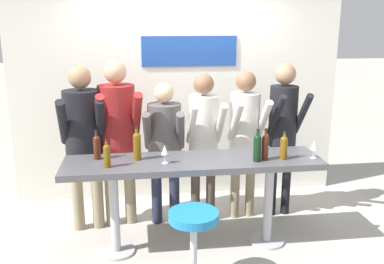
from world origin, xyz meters
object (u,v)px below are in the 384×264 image
object	(u,v)px
bar_stool	(194,238)
person_right	(283,122)
wine_bottle_2	(137,145)
wine_bottle_1	(265,146)
person_center_right	(245,129)
wine_bottle_4	(97,146)
wine_bottle_3	(107,154)
wine_bottle_5	(284,146)
wine_glass_1	(165,150)
tasting_table	(193,173)
person_center_left	(165,139)
person_center	(204,132)
person_far_left	(83,131)
wine_glass_0	(314,146)
wine_bottle_0	(257,147)
person_left	(118,126)

from	to	relation	value
bar_stool	person_right	size ratio (longest dim) A/B	0.40
person_right	wine_bottle_2	bearing A→B (deg)	-165.11
wine_bottle_1	person_center_right	bearing A→B (deg)	91.33
bar_stool	wine_bottle_4	bearing A→B (deg)	135.39
person_right	wine_bottle_3	world-z (taller)	person_right
person_right	wine_bottle_5	xyz separation A→B (m)	(-0.24, -0.72, -0.06)
wine_bottle_3	wine_glass_1	bearing A→B (deg)	4.20
tasting_table	wine_bottle_5	size ratio (longest dim) A/B	9.04
person_center_left	person_center	bearing A→B (deg)	4.73
person_center_right	person_right	xyz separation A→B (m)	(0.44, -0.00, 0.06)
tasting_table	person_center	distance (m)	0.66
wine_bottle_4	wine_glass_1	distance (m)	0.67
wine_bottle_1	person_center_left	bearing A→B (deg)	143.79
bar_stool	person_far_left	size ratio (longest dim) A/B	0.39
wine_bottle_5	wine_glass_1	bearing A→B (deg)	178.90
wine_bottle_3	wine_glass_0	bearing A→B (deg)	0.05
wine_bottle_4	tasting_table	bearing A→B (deg)	-8.63
wine_bottle_0	wine_bottle_1	distance (m)	0.09
person_center_left	person_far_left	bearing A→B (deg)	-172.32
person_far_left	wine_bottle_0	xyz separation A→B (m)	(1.67, -0.68, -0.03)
person_right	wine_bottle_1	size ratio (longest dim) A/B	5.76
person_center_left	wine_bottle_2	size ratio (longest dim) A/B	4.86
person_center	wine_bottle_0	size ratio (longest dim) A/B	5.34
wine_bottle_3	wine_glass_1	size ratio (longest dim) A/B	1.48
person_center_left	wine_bottle_1	size ratio (longest dim) A/B	5.16
wine_bottle_1	wine_glass_1	size ratio (longest dim) A/B	1.73
person_far_left	person_center	distance (m)	1.27
bar_stool	wine_glass_1	bearing A→B (deg)	107.44
bar_stool	person_far_left	world-z (taller)	person_far_left
person_center	wine_bottle_5	xyz separation A→B (m)	(0.67, -0.67, 0.00)
wine_bottle_3	person_center_right	bearing A→B (deg)	26.68
person_right	person_center	bearing A→B (deg)	179.27
person_far_left	person_left	world-z (taller)	person_left
tasting_table	person_far_left	world-z (taller)	person_far_left
wine_bottle_5	wine_bottle_1	bearing A→B (deg)	177.70
person_right	wine_bottle_5	size ratio (longest dim) A/B	6.48
person_center_right	wine_bottle_5	size ratio (longest dim) A/B	6.19
wine_bottle_5	wine_bottle_4	bearing A→B (deg)	172.53
person_center	person_center_right	size ratio (longest dim) A/B	0.99
person_center_right	wine_bottle_0	distance (m)	0.75
person_far_left	person_center_right	bearing A→B (deg)	-2.30
person_center_left	wine_bottle_3	size ratio (longest dim) A/B	6.04
person_left	person_center_left	distance (m)	0.52
person_center	wine_bottle_2	xyz separation A→B (m)	(-0.72, -0.50, 0.03)
wine_bottle_0	wine_bottle_5	bearing A→B (deg)	5.99
person_left	tasting_table	bearing A→B (deg)	-48.12
bar_stool	wine_bottle_0	xyz separation A→B (m)	(0.68, 0.55, 0.60)
bar_stool	wine_bottle_1	distance (m)	1.13
wine_glass_0	person_far_left	bearing A→B (deg)	163.51
wine_bottle_4	wine_bottle_2	bearing A→B (deg)	-10.16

